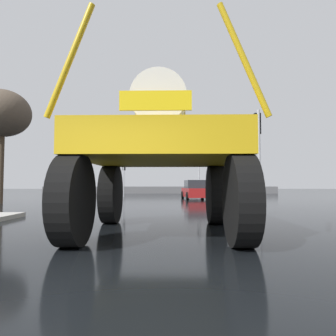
{
  "coord_description": "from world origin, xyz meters",
  "views": [
    {
      "loc": [
        1.03,
        -3.56,
        1.18
      ],
      "look_at": [
        1.03,
        7.92,
        1.79
      ],
      "focal_mm": 32.85,
      "sensor_mm": 36.0,
      "label": 1
    }
  ],
  "objects_px": {
    "sedan_ahead": "(195,190)",
    "oversize_sprayer": "(161,153)",
    "traffic_signal_far_right": "(124,170)",
    "bare_tree_left": "(2,114)",
    "traffic_signal_far_left": "(199,167)",
    "traffic_signal_near_right": "(258,138)"
  },
  "relations": [
    {
      "from": "oversize_sprayer",
      "to": "traffic_signal_near_right",
      "type": "height_order",
      "value": "oversize_sprayer"
    },
    {
      "from": "oversize_sprayer",
      "to": "bare_tree_left",
      "type": "xyz_separation_m",
      "value": [
        -10.16,
        11.34,
        3.61
      ]
    },
    {
      "from": "traffic_signal_near_right",
      "to": "bare_tree_left",
      "type": "bearing_deg",
      "value": 153.95
    },
    {
      "from": "sedan_ahead",
      "to": "traffic_signal_far_right",
      "type": "xyz_separation_m",
      "value": [
        -6.4,
        4.53,
        1.81
      ]
    },
    {
      "from": "bare_tree_left",
      "to": "oversize_sprayer",
      "type": "bearing_deg",
      "value": -48.13
    },
    {
      "from": "sedan_ahead",
      "to": "oversize_sprayer",
      "type": "bearing_deg",
      "value": 166.9
    },
    {
      "from": "traffic_signal_far_right",
      "to": "sedan_ahead",
      "type": "bearing_deg",
      "value": -35.31
    },
    {
      "from": "traffic_signal_far_left",
      "to": "bare_tree_left",
      "type": "relative_size",
      "value": 0.55
    },
    {
      "from": "oversize_sprayer",
      "to": "traffic_signal_far_right",
      "type": "relative_size",
      "value": 1.55
    },
    {
      "from": "traffic_signal_far_left",
      "to": "traffic_signal_far_right",
      "type": "xyz_separation_m",
      "value": [
        -7.13,
        0.01,
        -0.33
      ]
    },
    {
      "from": "traffic_signal_far_right",
      "to": "bare_tree_left",
      "type": "relative_size",
      "value": 0.49
    },
    {
      "from": "traffic_signal_near_right",
      "to": "traffic_signal_far_right",
      "type": "bearing_deg",
      "value": 114.46
    },
    {
      "from": "sedan_ahead",
      "to": "bare_tree_left",
      "type": "xyz_separation_m",
      "value": [
        -12.54,
        -5.74,
        4.84
      ]
    },
    {
      "from": "traffic_signal_far_left",
      "to": "traffic_signal_far_right",
      "type": "relative_size",
      "value": 1.13
    },
    {
      "from": "traffic_signal_far_right",
      "to": "bare_tree_left",
      "type": "bearing_deg",
      "value": -120.92
    },
    {
      "from": "sedan_ahead",
      "to": "traffic_signal_far_left",
      "type": "height_order",
      "value": "traffic_signal_far_left"
    },
    {
      "from": "sedan_ahead",
      "to": "traffic_signal_near_right",
      "type": "relative_size",
      "value": 1.03
    },
    {
      "from": "traffic_signal_near_right",
      "to": "traffic_signal_far_left",
      "type": "height_order",
      "value": "traffic_signal_near_right"
    },
    {
      "from": "traffic_signal_far_left",
      "to": "bare_tree_left",
      "type": "xyz_separation_m",
      "value": [
        -13.28,
        -10.26,
        2.71
      ]
    },
    {
      "from": "oversize_sprayer",
      "to": "traffic_signal_far_left",
      "type": "bearing_deg",
      "value": -7.05
    },
    {
      "from": "sedan_ahead",
      "to": "traffic_signal_far_left",
      "type": "xyz_separation_m",
      "value": [
        0.73,
        4.52,
        2.14
      ]
    },
    {
      "from": "oversize_sprayer",
      "to": "traffic_signal_far_right",
      "type": "xyz_separation_m",
      "value": [
        -4.01,
        21.6,
        0.57
      ]
    }
  ]
}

